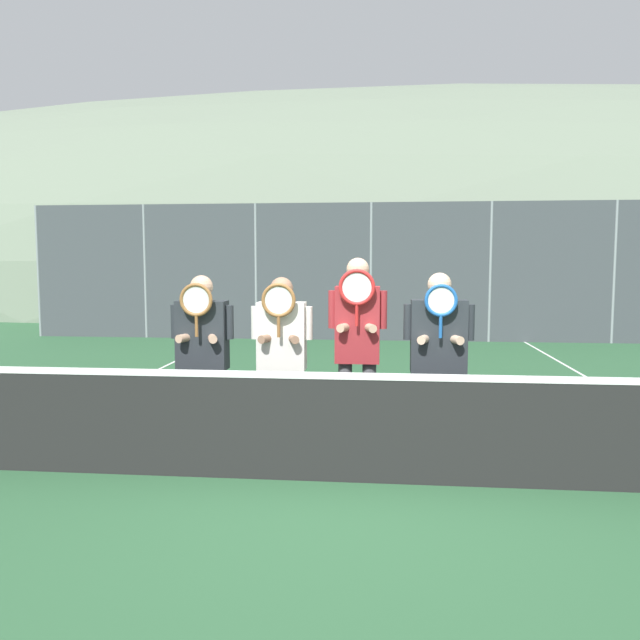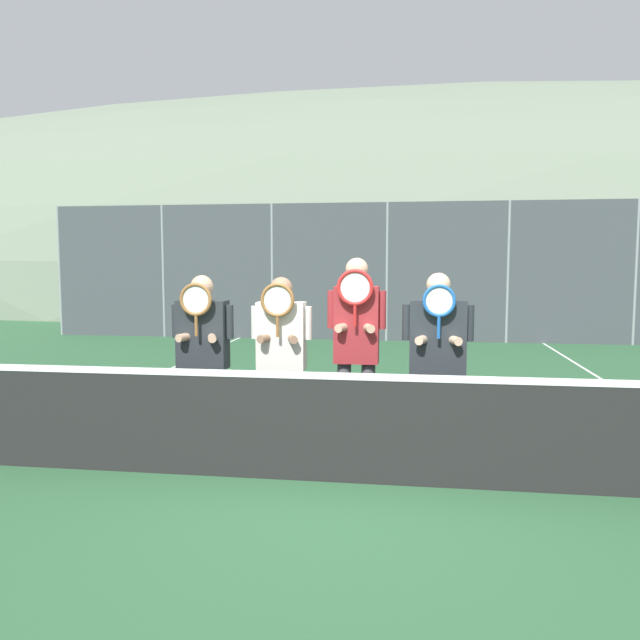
# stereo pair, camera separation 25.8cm
# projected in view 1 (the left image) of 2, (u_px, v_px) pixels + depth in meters

# --- Properties ---
(ground_plane) EXTENTS (120.00, 120.00, 0.00)m
(ground_plane) POSITION_uv_depth(u_px,v_px,m) (348.00, 482.00, 5.21)
(ground_plane) COLOR #2D5B38
(hill_distant) EXTENTS (137.58, 76.43, 26.75)m
(hill_distant) POSITION_uv_depth(u_px,v_px,m) (380.00, 282.00, 55.12)
(hill_distant) COLOR slate
(hill_distant) RESTS_ON ground_plane
(clubhouse_building) EXTENTS (16.81, 5.50, 3.38)m
(clubhouse_building) POSITION_uv_depth(u_px,v_px,m) (404.00, 265.00, 23.03)
(clubhouse_building) COLOR beige
(clubhouse_building) RESTS_ON ground_plane
(fence_back) EXTENTS (16.34, 0.06, 3.20)m
(fence_back) POSITION_uv_depth(u_px,v_px,m) (371.00, 272.00, 14.45)
(fence_back) COLOR gray
(fence_back) RESTS_ON ground_plane
(tennis_net) EXTENTS (9.49, 0.09, 1.03)m
(tennis_net) POSITION_uv_depth(u_px,v_px,m) (348.00, 426.00, 5.17)
(tennis_net) COLOR gray
(tennis_net) RESTS_ON ground_plane
(court_line_left_sideline) EXTENTS (0.05, 16.00, 0.01)m
(court_line_left_sideline) POSITION_uv_depth(u_px,v_px,m) (103.00, 396.00, 8.54)
(court_line_left_sideline) COLOR white
(court_line_left_sideline) RESTS_ON ground_plane
(player_leftmost) EXTENTS (0.60, 0.34, 1.71)m
(player_leftmost) POSITION_uv_depth(u_px,v_px,m) (202.00, 348.00, 5.88)
(player_leftmost) COLOR #56565B
(player_leftmost) RESTS_ON ground_plane
(player_center_left) EXTENTS (0.59, 0.34, 1.69)m
(player_center_left) POSITION_uv_depth(u_px,v_px,m) (282.00, 348.00, 5.93)
(player_center_left) COLOR white
(player_center_left) RESTS_ON ground_plane
(player_center_right) EXTENTS (0.55, 0.34, 1.87)m
(player_center_right) POSITION_uv_depth(u_px,v_px,m) (357.00, 341.00, 5.80)
(player_center_right) COLOR #56565B
(player_center_right) RESTS_ON ground_plane
(player_rightmost) EXTENTS (0.63, 0.34, 1.74)m
(player_rightmost) POSITION_uv_depth(u_px,v_px,m) (438.00, 350.00, 5.64)
(player_rightmost) COLOR black
(player_rightmost) RESTS_ON ground_plane
(car_far_left) EXTENTS (4.64, 1.90, 1.66)m
(car_far_left) POSITION_uv_depth(u_px,v_px,m) (198.00, 296.00, 17.64)
(car_far_left) COLOR black
(car_far_left) RESTS_ON ground_plane
(car_left_of_center) EXTENTS (4.74, 1.94, 1.85)m
(car_left_of_center) POSITION_uv_depth(u_px,v_px,m) (393.00, 294.00, 17.17)
(car_left_of_center) COLOR slate
(car_left_of_center) RESTS_ON ground_plane
(car_center) EXTENTS (4.20, 1.98, 1.68)m
(car_center) POSITION_uv_depth(u_px,v_px,m) (595.00, 299.00, 16.45)
(car_center) COLOR #B2B7BC
(car_center) RESTS_ON ground_plane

